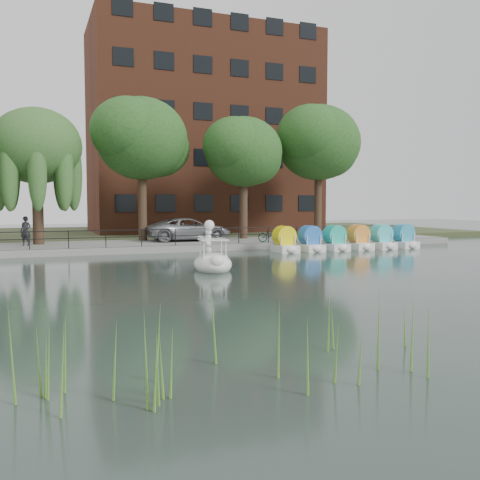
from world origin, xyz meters
TOP-DOWN VIEW (x-y plane):
  - ground_plane at (0.00, 0.00)m, footprint 120.00×120.00m
  - promenade at (0.00, 16.00)m, footprint 40.00×6.00m
  - kerb at (0.00, 13.05)m, footprint 40.00×0.25m
  - land_strip at (0.00, 30.00)m, footprint 60.00×22.00m
  - railing at (0.00, 13.25)m, footprint 32.00×0.05m
  - apartment_building at (7.00, 29.97)m, footprint 20.00×10.07m
  - willow_mid at (-7.50, 17.00)m, footprint 5.32×5.32m
  - broadleaf_center at (-1.00, 18.00)m, footprint 6.00×6.00m
  - broadleaf_right at (6.00, 17.50)m, footprint 5.40×5.40m
  - broadleaf_far at (12.50, 18.50)m, footprint 6.30×6.30m
  - minivan at (1.81, 16.52)m, footprint 3.08×6.30m
  - bicycle at (6.38, 13.64)m, footprint 0.84×1.79m
  - pedestrian at (-8.20, 15.94)m, footprint 0.86×0.76m
  - swan_boat at (-0.65, 4.30)m, footprint 1.94×2.73m
  - pedal_boat_row at (10.19, 10.80)m, footprint 9.65×1.70m

SIDE VIEW (x-z plane):
  - ground_plane at x=0.00m, z-range 0.00..0.00m
  - land_strip at x=0.00m, z-range 0.00..0.36m
  - promenade at x=0.00m, z-range 0.00..0.40m
  - kerb at x=0.00m, z-range 0.00..0.40m
  - swan_boat at x=-0.65m, z-range -0.60..1.54m
  - pedal_boat_row at x=10.19m, z-range -0.09..1.31m
  - bicycle at x=6.38m, z-range 0.40..1.40m
  - railing at x=0.00m, z-range 0.65..1.65m
  - minivan at x=1.81m, z-range 0.40..2.12m
  - pedestrian at x=-8.20m, z-range 0.40..2.38m
  - willow_mid at x=-7.50m, z-range 2.17..10.32m
  - broadleaf_right at x=6.00m, z-range 2.22..10.55m
  - broadleaf_center at x=-1.00m, z-range 2.44..11.69m
  - broadleaf_far at x=12.50m, z-range 2.54..12.25m
  - apartment_building at x=7.00m, z-range 0.36..18.36m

